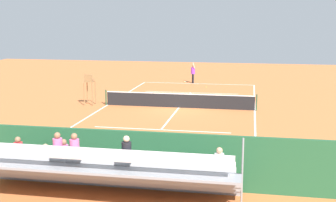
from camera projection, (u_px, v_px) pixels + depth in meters
ground_plane at (179, 108)px, 29.88m from camera, size 60.00×60.00×0.00m
court_line_markings at (179, 107)px, 29.91m from camera, size 10.10×22.20×0.01m
tennis_net at (179, 100)px, 29.78m from camera, size 10.30×0.10×1.07m
backdrop_wall at (118, 157)px, 16.17m from camera, size 18.00×0.16×2.00m
bleacher_stand at (103, 171)px, 14.85m from camera, size 9.06×2.40×2.48m
umpire_chair at (89, 86)px, 30.54m from camera, size 0.67×0.67×2.14m
courtside_bench at (195, 167)px, 16.46m from camera, size 1.80×0.40×0.93m
equipment_bag at (137, 174)px, 16.80m from camera, size 0.90×0.36×0.36m
tennis_player at (193, 72)px, 40.65m from camera, size 0.47×0.56×1.93m
tennis_racket at (185, 82)px, 41.67m from camera, size 0.48×0.55×0.03m
tennis_ball_near at (206, 87)px, 38.39m from camera, size 0.07×0.07×0.07m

